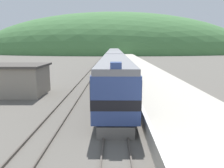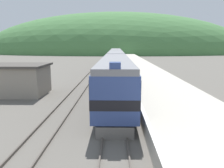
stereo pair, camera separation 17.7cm
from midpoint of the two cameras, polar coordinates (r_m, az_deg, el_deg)
The scene contains 8 objects.
track_main at distance 64.64m, azimuth 1.09°, elevation 5.53°, with size 1.52×180.00×0.16m.
track_siding at distance 64.79m, azimuth -2.85°, elevation 5.53°, with size 1.52×180.00×0.16m.
platform at distance 44.99m, azimuth 7.66°, elevation 3.89°, with size 6.69×140.00×1.08m.
distant_hills at distance 138.94m, azimuth 1.08°, elevation 8.08°, with size 165.48×74.47×49.25m.
station_shed at distance 26.23m, azimuth -23.07°, elevation 1.14°, with size 6.35×5.20×3.37m.
express_train_lead_car at distance 21.72m, azimuth 1.14°, elevation 1.75°, with size 2.95×19.50×4.53m.
carriage_second at distance 42.14m, azimuth 1.10°, elevation 5.92°, with size 2.94×19.35×4.17m.
carriage_third at distance 62.32m, azimuth 1.09°, elevation 7.36°, with size 2.94×19.35×4.17m.
Camera 2 is at (0.05, 5.59, 5.54)m, focal length 35.00 mm.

